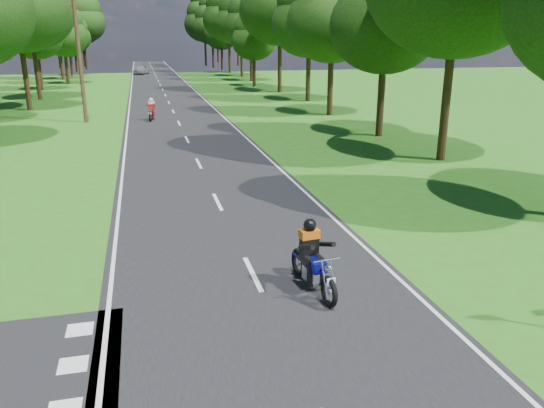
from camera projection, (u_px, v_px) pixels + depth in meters
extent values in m
plane|color=#305F15|center=(273.00, 315.00, 10.92)|extent=(160.00, 160.00, 0.00)
cube|color=black|center=(163.00, 90.00, 57.23)|extent=(7.00, 140.00, 0.02)
cube|color=silver|center=(253.00, 274.00, 12.76)|extent=(0.12, 2.00, 0.01)
cube|color=silver|center=(218.00, 202.00, 18.32)|extent=(0.12, 2.00, 0.01)
cube|color=silver|center=(199.00, 163.00, 23.88)|extent=(0.12, 2.00, 0.01)
cube|color=silver|center=(187.00, 139.00, 29.44)|extent=(0.12, 2.00, 0.01)
cube|color=silver|center=(179.00, 123.00, 34.99)|extent=(0.12, 2.00, 0.01)
cube|color=silver|center=(173.00, 111.00, 40.55)|extent=(0.12, 2.00, 0.01)
cube|color=silver|center=(169.00, 102.00, 46.11)|extent=(0.12, 2.00, 0.01)
cube|color=silver|center=(165.00, 95.00, 51.67)|extent=(0.12, 2.00, 0.01)
cube|color=silver|center=(163.00, 90.00, 57.22)|extent=(0.12, 2.00, 0.01)
cube|color=silver|center=(160.00, 85.00, 62.78)|extent=(0.12, 2.00, 0.01)
cube|color=silver|center=(158.00, 81.00, 68.34)|extent=(0.12, 2.00, 0.01)
cube|color=silver|center=(157.00, 78.00, 73.90)|extent=(0.12, 2.00, 0.01)
cube|color=silver|center=(155.00, 75.00, 79.45)|extent=(0.12, 2.00, 0.01)
cube|color=silver|center=(154.00, 72.00, 85.01)|extent=(0.12, 2.00, 0.01)
cube|color=silver|center=(153.00, 70.00, 90.57)|extent=(0.12, 2.00, 0.01)
cube|color=silver|center=(152.00, 68.00, 96.13)|extent=(0.12, 2.00, 0.01)
cube|color=silver|center=(151.00, 66.00, 101.69)|extent=(0.12, 2.00, 0.01)
cube|color=silver|center=(150.00, 65.00, 107.24)|extent=(0.12, 2.00, 0.01)
cube|color=silver|center=(150.00, 64.00, 112.80)|extent=(0.12, 2.00, 0.01)
cube|color=silver|center=(149.00, 62.00, 118.36)|extent=(0.12, 2.00, 0.01)
cube|color=silver|center=(131.00, 90.00, 56.48)|extent=(0.10, 140.00, 0.01)
cube|color=silver|center=(193.00, 89.00, 57.97)|extent=(0.10, 140.00, 0.01)
cube|color=silver|center=(73.00, 365.00, 9.22)|extent=(0.50, 0.50, 0.01)
cube|color=silver|center=(80.00, 329.00, 10.33)|extent=(0.50, 0.50, 0.01)
cylinder|color=black|center=(26.00, 82.00, 40.79)|extent=(0.40, 0.40, 4.32)
ellipsoid|color=black|center=(16.00, 8.00, 39.19)|extent=(7.56, 7.56, 6.42)
cylinder|color=black|center=(37.00, 75.00, 47.63)|extent=(0.40, 0.40, 4.40)
ellipsoid|color=black|center=(29.00, 11.00, 45.99)|extent=(7.71, 7.71, 6.55)
cylinder|color=black|center=(40.00, 75.00, 56.47)|extent=(0.40, 0.40, 3.20)
ellipsoid|color=black|center=(35.00, 36.00, 55.28)|extent=(5.60, 5.60, 4.76)
ellipsoid|color=black|center=(33.00, 20.00, 54.81)|extent=(4.80, 4.80, 4.08)
ellipsoid|color=black|center=(31.00, 4.00, 54.34)|extent=(3.60, 3.60, 3.06)
cylinder|color=black|center=(67.00, 70.00, 63.72)|extent=(0.40, 0.40, 3.22)
ellipsoid|color=black|center=(63.00, 36.00, 62.53)|extent=(5.64, 5.64, 4.79)
ellipsoid|color=black|center=(62.00, 22.00, 62.05)|extent=(4.83, 4.83, 4.11)
ellipsoid|color=black|center=(60.00, 8.00, 61.58)|extent=(3.62, 3.62, 3.08)
cylinder|color=black|center=(62.00, 66.00, 70.50)|extent=(0.40, 0.40, 3.61)
ellipsoid|color=black|center=(58.00, 31.00, 69.16)|extent=(6.31, 6.31, 5.37)
ellipsoid|color=black|center=(56.00, 16.00, 68.63)|extent=(5.41, 5.41, 4.60)
ellipsoid|color=black|center=(54.00, 2.00, 68.10)|extent=(4.06, 4.06, 3.45)
cylinder|color=black|center=(72.00, 66.00, 77.97)|extent=(0.40, 0.40, 2.67)
ellipsoid|color=black|center=(69.00, 43.00, 76.98)|extent=(4.67, 4.67, 3.97)
ellipsoid|color=black|center=(68.00, 34.00, 76.59)|extent=(4.00, 4.00, 3.40)
ellipsoid|color=black|center=(67.00, 24.00, 76.20)|extent=(3.00, 3.00, 2.55)
cylinder|color=black|center=(76.00, 62.00, 86.34)|extent=(0.40, 0.40, 3.09)
ellipsoid|color=black|center=(74.00, 38.00, 85.19)|extent=(5.40, 5.40, 4.59)
ellipsoid|color=black|center=(73.00, 28.00, 84.74)|extent=(4.63, 4.63, 3.93)
ellipsoid|color=black|center=(72.00, 18.00, 84.29)|extent=(3.47, 3.47, 2.95)
cylinder|color=black|center=(85.00, 56.00, 92.38)|extent=(0.40, 0.40, 4.48)
ellipsoid|color=black|center=(82.00, 23.00, 90.72)|extent=(7.84, 7.84, 6.66)
ellipsoid|color=black|center=(81.00, 9.00, 90.06)|extent=(6.72, 6.72, 5.71)
cylinder|color=black|center=(84.00, 56.00, 100.51)|extent=(0.40, 0.40, 4.09)
ellipsoid|color=black|center=(81.00, 28.00, 98.99)|extent=(7.16, 7.16, 6.09)
ellipsoid|color=black|center=(80.00, 16.00, 98.39)|extent=(6.14, 6.14, 5.22)
ellipsoid|color=black|center=(79.00, 5.00, 97.79)|extent=(4.61, 4.61, 3.92)
cylinder|color=black|center=(445.00, 110.00, 24.03)|extent=(0.40, 0.40, 4.56)
cylinder|color=black|center=(381.00, 105.00, 30.17)|extent=(0.40, 0.40, 3.49)
ellipsoid|color=black|center=(385.00, 26.00, 28.88)|extent=(6.12, 6.12, 5.20)
cylinder|color=black|center=(330.00, 89.00, 38.41)|extent=(0.40, 0.40, 3.69)
ellipsoid|color=black|center=(332.00, 23.00, 37.04)|extent=(6.46, 6.46, 5.49)
cylinder|color=black|center=(308.00, 79.00, 46.84)|extent=(0.40, 0.40, 3.74)
ellipsoid|color=black|center=(309.00, 24.00, 45.45)|extent=(6.55, 6.55, 5.57)
ellipsoid|color=black|center=(310.00, 2.00, 44.90)|extent=(5.62, 5.62, 4.77)
cylinder|color=black|center=(280.00, 69.00, 54.29)|extent=(0.40, 0.40, 4.64)
ellipsoid|color=black|center=(280.00, 10.00, 52.57)|extent=(8.12, 8.12, 6.91)
cylinder|color=black|center=(254.00, 73.00, 60.96)|extent=(0.40, 0.40, 2.91)
ellipsoid|color=black|center=(254.00, 41.00, 59.88)|extent=(5.09, 5.09, 4.33)
ellipsoid|color=black|center=(254.00, 28.00, 59.45)|extent=(4.36, 4.36, 3.71)
ellipsoid|color=black|center=(254.00, 14.00, 59.02)|extent=(3.27, 3.27, 2.78)
cylinder|color=black|center=(251.00, 66.00, 68.01)|extent=(0.40, 0.40, 3.88)
ellipsoid|color=black|center=(251.00, 26.00, 66.57)|extent=(6.78, 6.78, 5.77)
ellipsoid|color=black|center=(251.00, 10.00, 66.00)|extent=(5.81, 5.81, 4.94)
cylinder|color=black|center=(242.00, 61.00, 75.89)|extent=(0.40, 0.40, 4.18)
ellipsoid|color=black|center=(241.00, 24.00, 74.34)|extent=(7.31, 7.31, 6.21)
ellipsoid|color=black|center=(241.00, 8.00, 73.72)|extent=(6.27, 6.27, 5.33)
cylinder|color=black|center=(230.00, 58.00, 84.05)|extent=(0.40, 0.40, 4.63)
ellipsoid|color=black|center=(229.00, 20.00, 82.33)|extent=(8.11, 8.11, 6.89)
ellipsoid|color=black|center=(228.00, 4.00, 81.65)|extent=(6.95, 6.95, 5.91)
cylinder|color=black|center=(222.00, 60.00, 90.97)|extent=(0.40, 0.40, 3.36)
ellipsoid|color=black|center=(221.00, 35.00, 89.72)|extent=(5.88, 5.88, 5.00)
ellipsoid|color=black|center=(221.00, 24.00, 89.22)|extent=(5.04, 5.04, 4.29)
ellipsoid|color=black|center=(221.00, 14.00, 88.73)|extent=(3.78, 3.78, 3.21)
cylinder|color=black|center=(213.00, 56.00, 97.43)|extent=(0.40, 0.40, 4.09)
ellipsoid|color=black|center=(212.00, 27.00, 95.91)|extent=(7.15, 7.15, 6.08)
ellipsoid|color=black|center=(212.00, 16.00, 95.31)|extent=(6.13, 6.13, 5.21)
ellipsoid|color=black|center=(212.00, 4.00, 94.71)|extent=(4.60, 4.60, 3.91)
cylinder|color=black|center=(206.00, 54.00, 104.45)|extent=(0.40, 0.40, 4.48)
ellipsoid|color=black|center=(205.00, 24.00, 102.79)|extent=(7.84, 7.84, 6.66)
ellipsoid|color=black|center=(204.00, 12.00, 102.13)|extent=(6.72, 6.72, 5.71)
ellipsoid|color=black|center=(204.00, 0.00, 101.47)|extent=(5.04, 5.04, 4.28)
cylinder|color=black|center=(80.00, 55.00, 109.06)|extent=(0.40, 0.40, 3.84)
ellipsoid|color=black|center=(77.00, 31.00, 107.64)|extent=(6.72, 6.72, 5.71)
ellipsoid|color=black|center=(76.00, 21.00, 107.07)|extent=(5.76, 5.76, 4.90)
ellipsoid|color=black|center=(75.00, 11.00, 106.51)|extent=(4.32, 4.32, 3.67)
cylinder|color=black|center=(218.00, 53.00, 117.42)|extent=(0.40, 0.40, 4.16)
ellipsoid|color=black|center=(217.00, 28.00, 115.88)|extent=(7.28, 7.28, 6.19)
ellipsoid|color=black|center=(217.00, 19.00, 115.27)|extent=(6.24, 6.24, 5.30)
ellipsoid|color=black|center=(217.00, 9.00, 114.66)|extent=(4.68, 4.68, 3.98)
cylinder|color=black|center=(60.00, 58.00, 94.77)|extent=(0.40, 0.40, 3.52)
ellipsoid|color=black|center=(57.00, 33.00, 93.46)|extent=(6.16, 6.16, 5.24)
ellipsoid|color=black|center=(55.00, 23.00, 92.94)|extent=(5.28, 5.28, 4.49)
ellipsoid|color=black|center=(54.00, 12.00, 92.42)|extent=(3.96, 3.96, 3.37)
cylinder|color=black|center=(238.00, 54.00, 104.86)|extent=(0.40, 0.40, 4.48)
ellipsoid|color=black|center=(238.00, 24.00, 103.20)|extent=(7.84, 7.84, 6.66)
ellipsoid|color=black|center=(237.00, 13.00, 102.54)|extent=(6.72, 6.72, 5.71)
ellipsoid|color=black|center=(237.00, 1.00, 101.88)|extent=(5.04, 5.04, 4.28)
cylinder|color=#382616|center=(80.00, 61.00, 34.29)|extent=(0.26, 0.26, 8.00)
cube|color=#382616|center=(74.00, 6.00, 33.30)|extent=(1.20, 0.10, 0.10)
imported|color=#A6A9AD|center=(141.00, 69.00, 80.51)|extent=(2.90, 4.44, 1.41)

